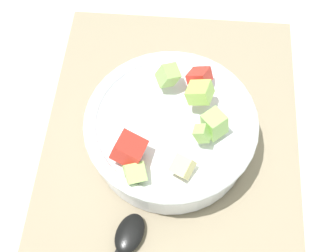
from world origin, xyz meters
TOP-DOWN VIEW (x-y plane):
  - ground_plane at (0.00, 0.00)m, footprint 2.40×2.40m
  - placemat at (0.00, 0.00)m, footprint 0.48×0.37m
  - salad_bowl at (-0.01, 0.00)m, footprint 0.24×0.24m

SIDE VIEW (x-z plane):
  - ground_plane at x=0.00m, z-range 0.00..0.00m
  - placemat at x=0.00m, z-range 0.00..0.01m
  - salad_bowl at x=-0.01m, z-range -0.01..0.10m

